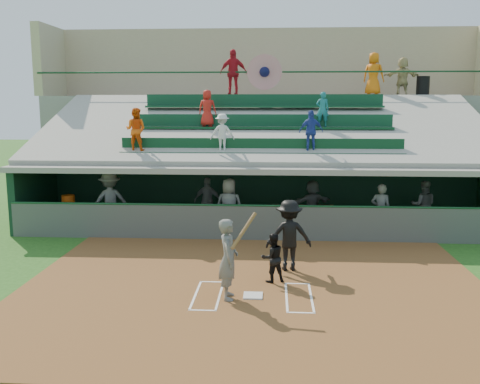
# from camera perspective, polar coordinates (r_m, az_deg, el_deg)

# --- Properties ---
(ground) EXTENTS (100.00, 100.00, 0.00)m
(ground) POSITION_cam_1_polar(r_m,az_deg,el_deg) (12.21, 1.40, -11.13)
(ground) COLOR #235317
(ground) RESTS_ON ground
(dirt_slab) EXTENTS (11.00, 9.00, 0.02)m
(dirt_slab) POSITION_cam_1_polar(r_m,az_deg,el_deg) (12.68, 1.49, -10.29)
(dirt_slab) COLOR brown
(dirt_slab) RESTS_ON ground
(home_plate) EXTENTS (0.43, 0.43, 0.03)m
(home_plate) POSITION_cam_1_polar(r_m,az_deg,el_deg) (12.20, 1.40, -10.98)
(home_plate) COLOR silver
(home_plate) RESTS_ON dirt_slab
(batters_box_chalk) EXTENTS (2.65, 1.85, 0.01)m
(batters_box_chalk) POSITION_cam_1_polar(r_m,az_deg,el_deg) (12.21, 1.40, -11.03)
(batters_box_chalk) COLOR white
(batters_box_chalk) RESTS_ON dirt_slab
(dugout_floor) EXTENTS (16.00, 3.50, 0.04)m
(dugout_floor) POSITION_cam_1_polar(r_m,az_deg,el_deg) (18.67, 2.21, -3.76)
(dugout_floor) COLOR gray
(dugout_floor) RESTS_ON ground
(concourse_slab) EXTENTS (20.00, 3.00, 4.60)m
(concourse_slab) POSITION_cam_1_polar(r_m,az_deg,el_deg) (25.01, 2.63, 4.91)
(concourse_slab) COLOR gray
(concourse_slab) RESTS_ON ground
(grandstand) EXTENTS (20.40, 10.40, 7.80)m
(grandstand) POSITION_cam_1_polar(r_m,az_deg,el_deg) (22.03, 2.46, 4.18)
(grandstand) COLOR #50554F
(grandstand) RESTS_ON ground
(batter_at_plate) EXTENTS (0.87, 0.77, 1.95)m
(batter_at_plate) POSITION_cam_1_polar(r_m,az_deg,el_deg) (11.81, -1.24, -7.12)
(batter_at_plate) COLOR #545651
(batter_at_plate) RESTS_ON dirt_slab
(catcher) EXTENTS (0.71, 0.64, 1.20)m
(catcher) POSITION_cam_1_polar(r_m,az_deg,el_deg) (12.98, 3.47, -7.01)
(catcher) COLOR black
(catcher) RESTS_ON dirt_slab
(home_umpire) EXTENTS (1.26, 0.82, 1.84)m
(home_umpire) POSITION_cam_1_polar(r_m,az_deg,el_deg) (13.85, 5.25, -4.61)
(home_umpire) COLOR black
(home_umpire) RESTS_ON dirt_slab
(dugout_bench) EXTENTS (16.21, 4.36, 0.50)m
(dugout_bench) POSITION_cam_1_polar(r_m,az_deg,el_deg) (19.88, 3.10, -2.16)
(dugout_bench) COLOR brown
(dugout_bench) RESTS_ON dugout_floor
(white_table) EXTENTS (0.82, 0.62, 0.71)m
(white_table) POSITION_cam_1_polar(r_m,az_deg,el_deg) (19.20, -17.62, -2.69)
(white_table) COLOR white
(white_table) RESTS_ON dugout_floor
(water_cooler) EXTENTS (0.44, 0.44, 0.44)m
(water_cooler) POSITION_cam_1_polar(r_m,az_deg,el_deg) (19.15, -17.84, -0.98)
(water_cooler) COLOR #C5480B
(water_cooler) RESTS_ON white_table
(dugout_player_a) EXTENTS (1.45, 1.17, 1.96)m
(dugout_player_a) POSITION_cam_1_polar(r_m,az_deg,el_deg) (18.66, -13.69, -0.90)
(dugout_player_a) COLOR #5E615C
(dugout_player_a) RESTS_ON dugout_floor
(dugout_player_b) EXTENTS (1.03, 0.55, 1.68)m
(dugout_player_b) POSITION_cam_1_polar(r_m,az_deg,el_deg) (18.86, -3.45, -0.97)
(dugout_player_b) COLOR #60635D
(dugout_player_b) RESTS_ON dugout_floor
(dugout_player_c) EXTENTS (0.96, 0.69, 1.83)m
(dugout_player_c) POSITION_cam_1_polar(r_m,az_deg,el_deg) (17.50, -1.17, -1.52)
(dugout_player_c) COLOR #61635E
(dugout_player_c) RESTS_ON dugout_floor
(dugout_player_d) EXTENTS (1.58, 1.06, 1.63)m
(dugout_player_d) POSITION_cam_1_polar(r_m,az_deg,el_deg) (18.72, 7.71, -1.20)
(dugout_player_d) COLOR #525550
(dugout_player_d) RESTS_ON dugout_floor
(dugout_player_e) EXTENTS (0.69, 0.53, 1.70)m
(dugout_player_e) POSITION_cam_1_polar(r_m,az_deg,el_deg) (17.85, 14.78, -1.84)
(dugout_player_e) COLOR #5E615C
(dugout_player_e) RESTS_ON dugout_floor
(dugout_player_f) EXTENTS (0.92, 0.77, 1.67)m
(dugout_player_f) POSITION_cam_1_polar(r_m,az_deg,el_deg) (19.13, 18.97, -1.34)
(dugout_player_f) COLOR #595C56
(dugout_player_f) RESTS_ON dugout_floor
(trash_bin) EXTENTS (0.56, 0.56, 0.84)m
(trash_bin) POSITION_cam_1_polar(r_m,az_deg,el_deg) (24.99, 18.92, 10.65)
(trash_bin) COLOR black
(trash_bin) RESTS_ON concourse_slab
(concourse_staff_a) EXTENTS (1.23, 0.68, 1.98)m
(concourse_staff_a) POSITION_cam_1_polar(r_m,az_deg,el_deg) (23.66, -0.70, 12.63)
(concourse_staff_a) COLOR #AE131E
(concourse_staff_a) RESTS_ON concourse_slab
(concourse_staff_b) EXTENTS (1.06, 0.90, 1.84)m
(concourse_staff_b) POSITION_cam_1_polar(r_m,az_deg,el_deg) (24.25, 14.06, 12.11)
(concourse_staff_b) COLOR orange
(concourse_staff_b) RESTS_ON concourse_slab
(concourse_staff_c) EXTENTS (1.56, 0.58, 1.65)m
(concourse_staff_c) POSITION_cam_1_polar(r_m,az_deg,el_deg) (24.80, 16.93, 11.70)
(concourse_staff_c) COLOR tan
(concourse_staff_c) RESTS_ON concourse_slab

